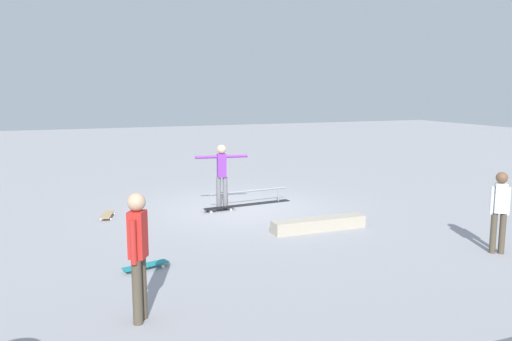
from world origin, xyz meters
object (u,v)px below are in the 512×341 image
Objects in this scene: skateboard_main at (219,208)px; loose_skateboard_teal at (146,265)px; loose_skateboard_natural at (108,215)px; skate_ledge at (319,224)px; bystander_red_shirt at (138,250)px; bystander_white_shirt at (500,208)px; grind_rail at (249,198)px; skater_main at (222,172)px.

loose_skateboard_teal is at bearing 49.83° from skateboard_main.
loose_skateboard_natural is (0.23, -3.99, 0.00)m from loose_skateboard_teal.
skateboard_main is at bearing -59.57° from skate_ledge.
skateboard_main is 2.73m from loose_skateboard_natural.
skate_ledge is 5.42m from bystander_red_shirt.
bystander_white_shirt is 6.54m from loose_skateboard_teal.
grind_rail is 1.39× the size of bystander_red_shirt.
bystander_white_shirt reaches higher than skate_ledge.
skate_ledge is at bearing -13.28° from bystander_white_shirt.
skateboard_main is 6.39m from bystander_red_shirt.
loose_skateboard_teal is at bearing 44.03° from grind_rail.
skateboard_main is 0.47× the size of bystander_red_shirt.
grind_rail is 3.67m from loose_skateboard_natural.
grind_rail reaches higher than skateboard_main.
loose_skateboard_natural is (2.83, -0.18, -0.90)m from skater_main.
loose_skateboard_teal and loose_skateboard_natural have the same top height.
grind_rail is 2.94× the size of loose_skateboard_teal.
skateboard_main is (0.12, 0.16, -0.90)m from skater_main.
skateboard_main is at bearing 97.62° from loose_skateboard_natural.
bystander_red_shirt is at bearing 62.70° from loose_skateboard_teal.
grind_rail is 1.56× the size of bystander_white_shirt.
skater_main is at bearing 101.15° from loose_skateboard_natural.
bystander_red_shirt is at bearing 51.82° from grind_rail.
skater_main is at bearing -63.14° from skate_ledge.
skateboard_main is 0.99× the size of loose_skateboard_teal.
skater_main reaches higher than skate_ledge.
bystander_red_shirt is 2.21m from loose_skateboard_teal.
grind_rail is at bearing -146.03° from loose_skateboard_teal.
bystander_red_shirt is at bearing 13.04° from loose_skateboard_natural.
bystander_red_shirt reaches higher than skater_main.
loose_skateboard_teal is at bearing 18.02° from loose_skateboard_natural.
bystander_white_shirt is 8.59m from loose_skateboard_natural.
skater_main is 4.70m from loose_skateboard_teal.
skater_main reaches higher than grind_rail.
bystander_red_shirt is at bearing 35.36° from skate_ledge.
skate_ledge is at bearing 70.41° from loose_skateboard_natural.
bystander_red_shirt is at bearing 56.86° from skateboard_main.
skater_main is 0.96× the size of bystander_red_shirt.
grind_rail is at bearing 177.37° from bystander_red_shirt.
skate_ledge is at bearing 114.46° from skateboard_main.
skateboard_main is at bearing -139.87° from loose_skateboard_teal.
bystander_white_shirt reaches higher than skateboard_main.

